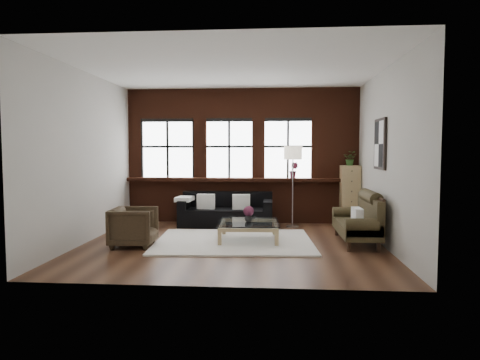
# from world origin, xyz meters

# --- Properties ---
(floor) EXTENTS (5.50, 5.50, 0.00)m
(floor) POSITION_xyz_m (0.00, 0.00, 0.00)
(floor) COLOR #3F2417
(floor) RESTS_ON ground
(ceiling) EXTENTS (5.50, 5.50, 0.00)m
(ceiling) POSITION_xyz_m (0.00, 0.00, 3.20)
(ceiling) COLOR white
(ceiling) RESTS_ON ground
(wall_back) EXTENTS (5.50, 0.00, 5.50)m
(wall_back) POSITION_xyz_m (0.00, 2.50, 1.60)
(wall_back) COLOR #B5B2A8
(wall_back) RESTS_ON ground
(wall_front) EXTENTS (5.50, 0.00, 5.50)m
(wall_front) POSITION_xyz_m (0.00, -2.50, 1.60)
(wall_front) COLOR #B5B2A8
(wall_front) RESTS_ON ground
(wall_left) EXTENTS (0.00, 5.00, 5.00)m
(wall_left) POSITION_xyz_m (-2.75, 0.00, 1.60)
(wall_left) COLOR #B5B2A8
(wall_left) RESTS_ON ground
(wall_right) EXTENTS (0.00, 5.00, 5.00)m
(wall_right) POSITION_xyz_m (2.75, 0.00, 1.60)
(wall_right) COLOR #B5B2A8
(wall_right) RESTS_ON ground
(brick_backwall) EXTENTS (5.50, 0.12, 3.20)m
(brick_backwall) POSITION_xyz_m (0.00, 2.44, 1.60)
(brick_backwall) COLOR #451D10
(brick_backwall) RESTS_ON floor
(sill_ledge) EXTENTS (5.50, 0.30, 0.08)m
(sill_ledge) POSITION_xyz_m (0.00, 2.35, 1.04)
(sill_ledge) COLOR #451D10
(sill_ledge) RESTS_ON brick_backwall
(window_left) EXTENTS (1.38, 0.10, 1.50)m
(window_left) POSITION_xyz_m (-1.80, 2.45, 1.75)
(window_left) COLOR black
(window_left) RESTS_ON brick_backwall
(window_mid) EXTENTS (1.38, 0.10, 1.50)m
(window_mid) POSITION_xyz_m (-0.30, 2.45, 1.75)
(window_mid) COLOR black
(window_mid) RESTS_ON brick_backwall
(window_right) EXTENTS (1.38, 0.10, 1.50)m
(window_right) POSITION_xyz_m (1.10, 2.45, 1.75)
(window_right) COLOR black
(window_right) RESTS_ON brick_backwall
(wall_poster) EXTENTS (0.05, 0.74, 0.94)m
(wall_poster) POSITION_xyz_m (2.72, 0.30, 1.85)
(wall_poster) COLOR black
(wall_poster) RESTS_ON wall_right
(shag_rug) EXTENTS (3.05, 2.46, 0.03)m
(shag_rug) POSITION_xyz_m (0.02, 0.18, 0.02)
(shag_rug) COLOR silver
(shag_rug) RESTS_ON floor
(dark_sofa) EXTENTS (2.11, 0.86, 0.76)m
(dark_sofa) POSITION_xyz_m (-0.32, 1.90, 0.38)
(dark_sofa) COLOR black
(dark_sofa) RESTS_ON floor
(pillow_a) EXTENTS (0.41, 0.16, 0.34)m
(pillow_a) POSITION_xyz_m (-0.77, 1.80, 0.57)
(pillow_a) COLOR white
(pillow_a) RESTS_ON dark_sofa
(pillow_b) EXTENTS (0.41, 0.17, 0.34)m
(pillow_b) POSITION_xyz_m (0.03, 1.80, 0.57)
(pillow_b) COLOR white
(pillow_b) RESTS_ON dark_sofa
(vintage_settee) EXTENTS (0.75, 1.68, 0.89)m
(vintage_settee) POSITION_xyz_m (2.30, 0.26, 0.45)
(vintage_settee) COLOR #332B17
(vintage_settee) RESTS_ON floor
(pillow_settee) EXTENTS (0.15, 0.38, 0.34)m
(pillow_settee) POSITION_xyz_m (2.22, -0.25, 0.56)
(pillow_settee) COLOR white
(pillow_settee) RESTS_ON vintage_settee
(armchair) EXTENTS (0.83, 0.81, 0.71)m
(armchair) POSITION_xyz_m (-1.75, -0.32, 0.35)
(armchair) COLOR #302518
(armchair) RESTS_ON floor
(coffee_table) EXTENTS (1.18, 1.18, 0.38)m
(coffee_table) POSITION_xyz_m (0.29, 0.30, 0.18)
(coffee_table) COLOR tan
(coffee_table) RESTS_ON shag_rug
(vase) EXTENTS (0.20, 0.20, 0.16)m
(vase) POSITION_xyz_m (0.29, 0.30, 0.45)
(vase) COLOR #B2B2B2
(vase) RESTS_ON coffee_table
(flowers) EXTENTS (0.20, 0.20, 0.20)m
(flowers) POSITION_xyz_m (0.29, 0.30, 0.58)
(flowers) COLOR #5F203B
(flowers) RESTS_ON vase
(drawer_chest) EXTENTS (0.43, 0.43, 1.39)m
(drawer_chest) POSITION_xyz_m (2.52, 2.21, 0.69)
(drawer_chest) COLOR tan
(drawer_chest) RESTS_ON floor
(potted_plant_top) EXTENTS (0.37, 0.34, 0.33)m
(potted_plant_top) POSITION_xyz_m (2.52, 2.21, 1.55)
(potted_plant_top) COLOR #2D5923
(potted_plant_top) RESTS_ON drawer_chest
(floor_lamp) EXTENTS (0.40, 0.40, 1.98)m
(floor_lamp) POSITION_xyz_m (1.19, 1.89, 0.99)
(floor_lamp) COLOR #A5A5A8
(floor_lamp) RESTS_ON floor
(sill_plant) EXTENTS (0.26, 0.23, 0.38)m
(sill_plant) POSITION_xyz_m (1.23, 2.32, 1.27)
(sill_plant) COLOR #5F203B
(sill_plant) RESTS_ON sill_ledge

